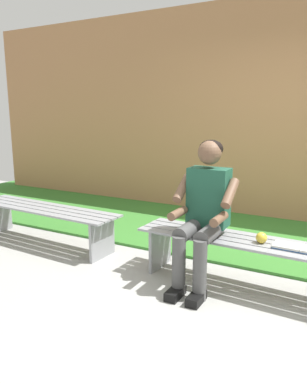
% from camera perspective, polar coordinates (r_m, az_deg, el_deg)
% --- Properties ---
extents(ground_plane, '(10.00, 7.00, 0.04)m').
position_cam_1_polar(ground_plane, '(3.05, -13.92, -17.08)').
color(ground_plane, '#9E9E99').
extents(grass_strip, '(9.00, 2.18, 0.03)m').
position_cam_1_polar(grass_strip, '(4.97, 5.40, -4.79)').
color(grass_strip, '#387A2D').
rests_on(grass_strip, ground).
extents(brick_wall, '(9.50, 0.24, 2.92)m').
position_cam_1_polar(brick_wall, '(5.41, 15.75, 11.71)').
color(brick_wall, '#B27A51').
rests_on(brick_wall, ground).
extents(bench_near, '(1.89, 0.49, 0.42)m').
position_cam_1_polar(bench_near, '(3.23, 13.86, -8.64)').
color(bench_near, gray).
rests_on(bench_near, ground).
extents(bench_far, '(1.88, 0.49, 0.42)m').
position_cam_1_polar(bench_far, '(4.33, -16.32, -3.46)').
color(bench_far, gray).
rests_on(bench_far, ground).
extents(person_seated, '(0.50, 0.69, 1.23)m').
position_cam_1_polar(person_seated, '(3.13, 7.63, -2.49)').
color(person_seated, '#1E513D').
rests_on(person_seated, ground).
extents(apple, '(0.09, 0.09, 0.09)m').
position_cam_1_polar(apple, '(3.13, 16.15, -6.73)').
color(apple, gold).
rests_on(apple, bench_near).
extents(book_open, '(0.42, 0.18, 0.02)m').
position_cam_1_polar(book_open, '(3.09, 21.57, -8.05)').
color(book_open, white).
rests_on(book_open, bench_near).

